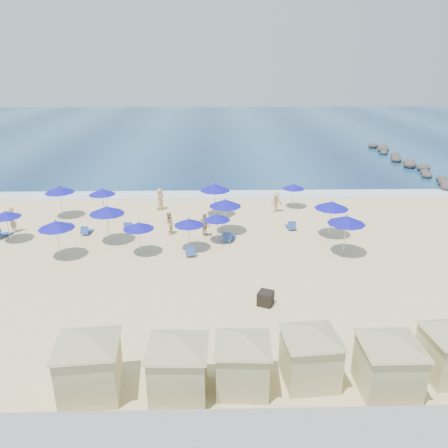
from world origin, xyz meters
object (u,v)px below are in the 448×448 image
at_px(umbrella_3, 107,210).
at_px(umbrella_12, 217,217).
at_px(umbrella_9, 294,186).
at_px(umbrella_10, 332,205).
at_px(beachgoer_2, 205,225).
at_px(umbrella_7, 215,187).
at_px(cabana_1, 178,357).
at_px(cabana_0, 88,355).
at_px(umbrella_5, 189,222).
at_px(umbrella_2, 59,189).
at_px(rock_jetty, 414,166).
at_px(beachgoer_0, 12,220).
at_px(beachgoer_3, 276,202).
at_px(beachgoer_4, 160,199).
at_px(beachgoer_1, 169,223).
at_px(umbrella_8, 225,203).
at_px(cabana_2, 243,354).
at_px(cabana_4, 390,355).
at_px(umbrella_4, 102,192).
at_px(umbrella_1, 56,225).
at_px(trash_bin, 266,298).
at_px(umbrella_6, 139,226).
at_px(umbrella_0, 6,214).
at_px(umbrella_11, 347,220).

relative_size(umbrella_3, umbrella_12, 1.30).
height_order(umbrella_9, umbrella_10, umbrella_10).
bearing_deg(beachgoer_2, umbrella_10, -131.43).
xyz_separation_m(umbrella_7, umbrella_10, (8.00, -4.56, -0.02)).
height_order(umbrella_10, beachgoer_2, umbrella_10).
xyz_separation_m(cabana_1, umbrella_10, (9.42, 15.19, 0.74)).
xyz_separation_m(cabana_0, umbrella_5, (3.00, 12.96, 0.30)).
distance_m(cabana_0, umbrella_2, 20.94).
bearing_deg(umbrella_3, rock_jetty, 34.21).
height_order(beachgoer_0, beachgoer_3, beachgoer_0).
relative_size(umbrella_5, beachgoer_4, 1.22).
distance_m(beachgoer_1, beachgoer_2, 2.59).
bearing_deg(umbrella_12, umbrella_3, 179.11).
bearing_deg(beachgoer_2, umbrella_8, -108.15).
bearing_deg(beachgoer_1, cabana_2, 5.02).
distance_m(cabana_2, cabana_4, 5.38).
distance_m(umbrella_4, umbrella_5, 9.69).
bearing_deg(umbrella_1, trash_bin, -25.84).
bearing_deg(umbrella_7, beachgoer_4, 160.35).
height_order(cabana_0, umbrella_12, cabana_0).
bearing_deg(cabana_2, umbrella_10, 64.70).
distance_m(cabana_2, beachgoer_3, 20.65).
height_order(umbrella_4, beachgoer_2, umbrella_4).
xyz_separation_m(umbrella_1, beachgoer_3, (14.74, 8.40, -1.37)).
xyz_separation_m(trash_bin, beachgoer_4, (-7.03, 15.20, 0.56)).
xyz_separation_m(umbrella_6, beachgoer_4, (0.27, 8.85, -1.02)).
xyz_separation_m(rock_jetty, cabana_2, (-21.67, -34.51, 1.13)).
distance_m(umbrella_6, beachgoer_1, 3.88).
bearing_deg(rock_jetty, umbrella_5, -138.23).
xyz_separation_m(umbrella_9, beachgoer_2, (-7.27, -6.19, -0.99)).
distance_m(rock_jetty, beachgoer_2, 30.30).
bearing_deg(trash_bin, umbrella_12, 131.08).
xyz_separation_m(rock_jetty, beachgoer_2, (-23.35, -19.31, 0.47)).
height_order(cabana_1, beachgoer_3, cabana_1).
bearing_deg(beachgoer_0, umbrella_8, 85.20).
bearing_deg(umbrella_5, umbrella_0, 171.92).
xyz_separation_m(umbrella_6, umbrella_11, (12.97, -0.36, 0.41)).
distance_m(umbrella_3, beachgoer_0, 7.73).
xyz_separation_m(cabana_4, beachgoer_4, (-10.85, 21.41, -0.66)).
xyz_separation_m(umbrella_4, umbrella_11, (16.93, -7.53, 0.29)).
xyz_separation_m(umbrella_6, umbrella_8, (5.52, 3.52, 0.32)).
xyz_separation_m(umbrella_7, beachgoer_0, (-14.55, -3.20, -1.39)).
relative_size(umbrella_5, beachgoer_1, 1.39).
bearing_deg(umbrella_4, beachgoer_3, 3.43).
bearing_deg(umbrella_3, umbrella_11, -8.67).
relative_size(cabana_1, umbrella_10, 1.64).
xyz_separation_m(umbrella_4, umbrella_12, (8.90, -5.30, -0.27)).
distance_m(beachgoer_2, beachgoer_4, 7.02).
distance_m(rock_jetty, beachgoer_1, 32.06).
bearing_deg(umbrella_4, umbrella_1, -97.35).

